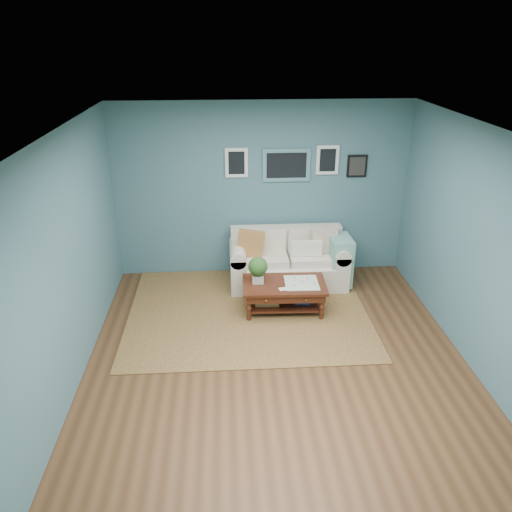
{
  "coord_description": "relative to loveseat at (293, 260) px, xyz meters",
  "views": [
    {
      "loc": [
        -0.57,
        -4.87,
        3.61
      ],
      "look_at": [
        -0.19,
        1.0,
        0.93
      ],
      "focal_mm": 35.0,
      "sensor_mm": 36.0,
      "label": 1
    }
  ],
  "objects": [
    {
      "name": "coffee_table",
      "position": [
        -0.29,
        -0.84,
        -0.02
      ],
      "size": [
        1.16,
        0.7,
        0.8
      ],
      "rotation": [
        0.0,
        0.0,
        -0.03
      ],
      "color": "#33130D",
      "rests_on": "ground"
    },
    {
      "name": "loveseat",
      "position": [
        0.0,
        0.0,
        0.0
      ],
      "size": [
        1.81,
        0.82,
        0.93
      ],
      "color": "#EEE2CC",
      "rests_on": "ground"
    },
    {
      "name": "area_rug",
      "position": [
        -0.74,
        -0.85,
        -0.37
      ],
      "size": [
        3.3,
        2.64,
        0.01
      ],
      "primitive_type": "cube",
      "color": "#563718",
      "rests_on": "ground"
    },
    {
      "name": "room_shell",
      "position": [
        -0.44,
        -1.97,
        0.98
      ],
      "size": [
        5.0,
        5.02,
        2.7
      ],
      "color": "brown",
      "rests_on": "ground"
    }
  ]
}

